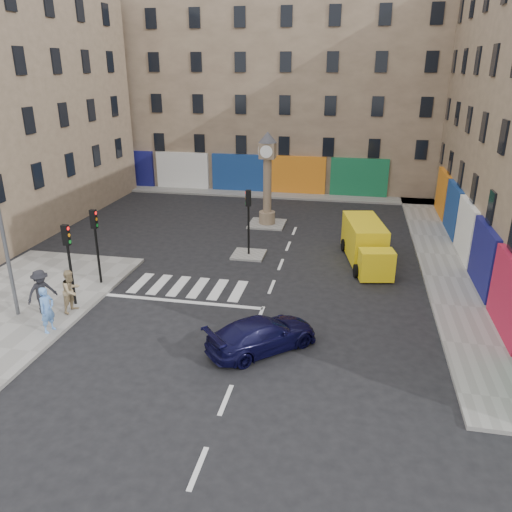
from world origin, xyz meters
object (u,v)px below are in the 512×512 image
(pedestrian_dark, at_px, (42,292))
(traffic_light_left_far, at_px, (96,235))
(clock_pillar, at_px, (267,173))
(yellow_van, at_px, (366,243))
(traffic_light_island, at_px, (248,212))
(pedestrian_blue, at_px, (47,310))
(traffic_light_left_near, at_px, (68,252))
(navy_sedan, at_px, (262,334))
(pedestrian_tan, at_px, (71,291))

(pedestrian_dark, bearing_deg, traffic_light_left_far, 17.66)
(clock_pillar, bearing_deg, yellow_van, -40.86)
(yellow_van, bearing_deg, traffic_light_island, 172.37)
(clock_pillar, relative_size, yellow_van, 1.00)
(pedestrian_blue, bearing_deg, traffic_light_island, -17.57)
(traffic_light_left_near, height_order, traffic_light_left_far, same)
(pedestrian_blue, bearing_deg, navy_sedan, -73.58)
(traffic_light_island, relative_size, clock_pillar, 0.61)
(traffic_light_left_near, distance_m, clock_pillar, 15.19)
(traffic_light_left_near, relative_size, yellow_van, 0.61)
(pedestrian_blue, bearing_deg, pedestrian_tan, 12.78)
(traffic_light_island, height_order, pedestrian_dark, traffic_light_island)
(clock_pillar, bearing_deg, pedestrian_tan, -112.55)
(clock_pillar, bearing_deg, traffic_light_left_near, -114.55)
(navy_sedan, bearing_deg, traffic_light_island, -27.87)
(traffic_light_left_near, height_order, clock_pillar, clock_pillar)
(traffic_light_left_far, height_order, pedestrian_dark, traffic_light_left_far)
(traffic_light_island, bearing_deg, traffic_light_left_near, -128.93)
(clock_pillar, xyz_separation_m, navy_sedan, (2.59, -15.70, -2.91))
(traffic_light_left_far, xyz_separation_m, pedestrian_tan, (0.30, -3.05, -1.52))
(traffic_light_left_far, bearing_deg, yellow_van, 24.38)
(traffic_light_left_near, xyz_separation_m, pedestrian_blue, (0.30, -2.45, -1.52))
(clock_pillar, distance_m, pedestrian_blue, 17.49)
(clock_pillar, xyz_separation_m, pedestrian_dark, (-7.14, -14.86, -2.41))
(traffic_light_left_far, bearing_deg, pedestrian_dark, -103.70)
(clock_pillar, relative_size, navy_sedan, 1.38)
(traffic_light_left_far, xyz_separation_m, yellow_van, (12.78, 5.79, -1.56))
(traffic_light_left_near, distance_m, pedestrian_blue, 2.90)
(traffic_light_left_far, xyz_separation_m, traffic_light_island, (6.30, 5.40, -0.03))
(pedestrian_blue, bearing_deg, clock_pillar, -7.49)
(traffic_light_left_near, bearing_deg, pedestrian_dark, -128.51)
(pedestrian_blue, distance_m, pedestrian_tan, 1.80)
(pedestrian_tan, bearing_deg, pedestrian_blue, -168.13)
(pedestrian_tan, bearing_deg, traffic_light_left_near, 36.61)
(pedestrian_tan, bearing_deg, yellow_van, -42.81)
(traffic_light_island, bearing_deg, clock_pillar, 90.00)
(traffic_light_left_far, height_order, navy_sedan, traffic_light_left_far)
(traffic_light_left_near, xyz_separation_m, yellow_van, (12.78, 8.19, -1.56))
(clock_pillar, distance_m, pedestrian_tan, 15.83)
(clock_pillar, height_order, navy_sedan, clock_pillar)
(traffic_light_left_far, height_order, pedestrian_tan, traffic_light_left_far)
(traffic_light_left_far, height_order, traffic_light_island, traffic_light_left_far)
(traffic_light_left_near, relative_size, traffic_light_left_far, 1.00)
(yellow_van, height_order, pedestrian_blue, yellow_van)
(traffic_light_island, relative_size, pedestrian_dark, 1.87)
(traffic_light_left_near, xyz_separation_m, pedestrian_tan, (0.30, -0.65, -1.52))
(traffic_light_left_near, relative_size, pedestrian_blue, 1.94)
(traffic_light_island, height_order, navy_sedan, traffic_light_island)
(traffic_light_left_far, relative_size, traffic_light_island, 1.00)
(clock_pillar, relative_size, pedestrian_dark, 3.08)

